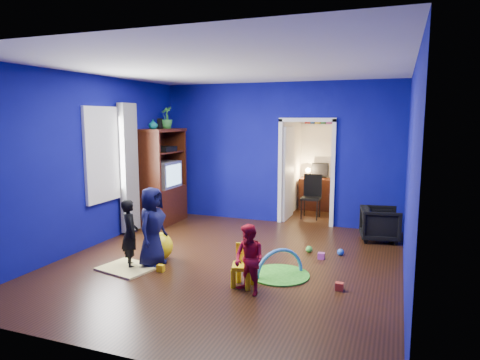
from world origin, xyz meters
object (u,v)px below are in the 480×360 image
at_px(child_black, 130,234).
at_px(vase, 153,124).
at_px(armchair, 380,224).
at_px(child_navy, 152,227).
at_px(play_mat, 280,275).
at_px(study_desk, 319,194).
at_px(hopper_ball, 159,246).
at_px(toddler_red, 249,260).
at_px(crt_tv, 164,174).
at_px(folding_chair, 311,198).
at_px(kid_chair, 243,268).
at_px(tv_armoire, 162,176).

distance_m(child_black, vase, 2.87).
height_order(armchair, child_navy, child_navy).
xyz_separation_m(play_mat, study_desk, (-0.28, 4.52, 0.36)).
height_order(hopper_ball, study_desk, study_desk).
relative_size(vase, hopper_ball, 0.44).
bearing_deg(toddler_red, crt_tv, 162.62).
bearing_deg(study_desk, folding_chair, -90.00).
relative_size(kid_chair, study_desk, 0.57).
bearing_deg(armchair, kid_chair, 140.97).
distance_m(hopper_ball, play_mat, 1.94).
bearing_deg(child_black, toddler_red, -142.36).
xyz_separation_m(armchair, study_desk, (-1.50, 2.22, 0.07)).
bearing_deg(child_black, armchair, -94.50).
bearing_deg(play_mat, crt_tv, 145.46).
relative_size(child_black, child_navy, 0.86).
bearing_deg(tv_armoire, folding_chair, 27.36).
distance_m(armchair, play_mat, 2.63).
relative_size(toddler_red, tv_armoire, 0.45).
relative_size(child_navy, hopper_ball, 2.73).
distance_m(study_desk, folding_chair, 0.96).
bearing_deg(kid_chair, hopper_ball, 145.50).
height_order(child_black, folding_chair, child_black).
distance_m(kid_chair, study_desk, 5.05).
height_order(child_black, vase, vase).
bearing_deg(crt_tv, child_black, -70.29).
bearing_deg(toddler_red, kid_chair, 154.24).
bearing_deg(tv_armoire, kid_chair, -43.77).
relative_size(hopper_ball, folding_chair, 0.47).
relative_size(vase, tv_armoire, 0.10).
xyz_separation_m(toddler_red, tv_armoire, (-2.90, 2.83, 0.54)).
bearing_deg(child_black, kid_chair, -136.82).
bearing_deg(crt_tv, play_mat, -34.54).
distance_m(child_black, kid_chair, 1.82).
bearing_deg(vase, tv_armoire, 90.00).
bearing_deg(kid_chair, tv_armoire, 120.05).
xyz_separation_m(armchair, folding_chair, (-1.50, 1.26, 0.16)).
bearing_deg(tv_armoire, hopper_ball, -61.00).
height_order(child_navy, play_mat, child_navy).
relative_size(child_black, crt_tv, 1.45).
height_order(child_navy, tv_armoire, tv_armoire).
xyz_separation_m(crt_tv, hopper_ball, (1.13, -2.11, -0.80)).
xyz_separation_m(armchair, hopper_ball, (-3.15, -2.31, -0.08)).
xyz_separation_m(armchair, vase, (-4.32, -0.50, 1.75)).
height_order(crt_tv, play_mat, crt_tv).
distance_m(vase, folding_chair, 3.69).
distance_m(tv_armoire, hopper_ball, 2.53).
relative_size(kid_chair, play_mat, 0.60).
distance_m(child_black, crt_tv, 2.73).
relative_size(armchair, hopper_ball, 1.53).
xyz_separation_m(tv_armoire, folding_chair, (2.82, 1.46, -0.52)).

